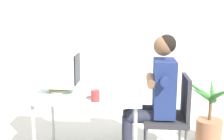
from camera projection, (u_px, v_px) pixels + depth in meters
wall_back at (123, 15)px, 4.31m from camera, size 8.00×0.10×3.00m
desk at (89, 98)px, 3.14m from camera, size 1.13×0.78×0.72m
crt_monitor at (60, 69)px, 3.13m from camera, size 0.39×0.32×0.44m
keyboard at (91, 91)px, 3.14m from camera, size 0.17×0.41×0.03m
office_chair at (172, 113)px, 3.15m from camera, size 0.46×0.46×0.90m
person_seated at (155, 92)px, 3.11m from camera, size 0.67×0.59×1.34m
potted_plant at (209, 118)px, 3.51m from camera, size 0.71×0.73×0.79m
desk_mug at (95, 96)px, 2.83m from camera, size 0.08×0.10×0.11m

